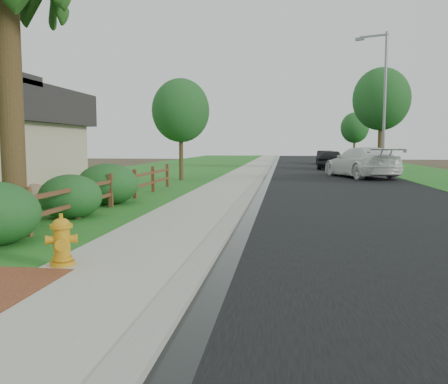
# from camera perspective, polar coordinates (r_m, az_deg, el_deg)

# --- Properties ---
(ground) EXTENTS (120.00, 120.00, 0.00)m
(ground) POSITION_cam_1_polar(r_m,az_deg,el_deg) (6.98, -7.59, -10.83)
(ground) COLOR #35291D
(road) EXTENTS (8.00, 90.00, 0.02)m
(road) POSITION_cam_1_polar(r_m,az_deg,el_deg) (41.61, 11.18, 2.88)
(road) COLOR black
(road) RESTS_ON ground
(curb) EXTENTS (0.40, 90.00, 0.12)m
(curb) POSITION_cam_1_polar(r_m,az_deg,el_deg) (41.53, 5.39, 3.02)
(curb) COLOR gray
(curb) RESTS_ON ground
(wet_gutter) EXTENTS (0.50, 90.00, 0.00)m
(wet_gutter) POSITION_cam_1_polar(r_m,az_deg,el_deg) (41.53, 5.87, 2.97)
(wet_gutter) COLOR black
(wet_gutter) RESTS_ON road
(sidewalk) EXTENTS (2.20, 90.00, 0.10)m
(sidewalk) POSITION_cam_1_polar(r_m,az_deg,el_deg) (41.60, 3.59, 3.03)
(sidewalk) COLOR #A5A190
(sidewalk) RESTS_ON ground
(grass_strip) EXTENTS (1.60, 90.00, 0.06)m
(grass_strip) POSITION_cam_1_polar(r_m,az_deg,el_deg) (41.76, 0.99, 3.02)
(grass_strip) COLOR #18561D
(grass_strip) RESTS_ON ground
(lawn_near) EXTENTS (9.00, 90.00, 0.04)m
(lawn_near) POSITION_cam_1_polar(r_m,az_deg,el_deg) (42.64, -5.99, 3.03)
(lawn_near) COLOR #18561D
(lawn_near) RESTS_ON ground
(verge_far) EXTENTS (6.00, 90.00, 0.04)m
(verge_far) POSITION_cam_1_polar(r_m,az_deg,el_deg) (42.65, 20.48, 2.71)
(verge_far) COLOR #18561D
(verge_far) RESTS_ON ground
(ranch_fence) EXTENTS (0.12, 16.92, 1.10)m
(ranch_fence) POSITION_cam_1_polar(r_m,az_deg,el_deg) (14.00, -15.21, -0.09)
(ranch_fence) COLOR #472717
(ranch_fence) RESTS_ON ground
(fire_hydrant) EXTENTS (0.53, 0.44, 0.82)m
(fire_hydrant) POSITION_cam_1_polar(r_m,az_deg,el_deg) (7.85, -18.94, -5.68)
(fire_hydrant) COLOR gold
(fire_hydrant) RESTS_ON sidewalk
(white_suv) EXTENTS (4.37, 6.73, 1.81)m
(white_suv) POSITION_cam_1_polar(r_m,az_deg,el_deg) (29.67, 16.18, 3.44)
(white_suv) COLOR white
(white_suv) RESTS_ON road
(dark_car_mid) EXTENTS (2.76, 4.94, 1.59)m
(dark_car_mid) POSITION_cam_1_polar(r_m,az_deg,el_deg) (39.44, 12.78, 3.86)
(dark_car_mid) COLOR black
(dark_car_mid) RESTS_ON road
(dark_car_far) EXTENTS (1.94, 4.31, 1.37)m
(dark_car_far) POSITION_cam_1_polar(r_m,az_deg,el_deg) (49.64, 11.98, 4.11)
(dark_car_far) COLOR black
(dark_car_far) RESTS_ON road
(streetlight) EXTENTS (2.16, 1.03, 9.81)m
(streetlight) POSITION_cam_1_polar(r_m,az_deg,el_deg) (35.77, 18.50, 11.15)
(streetlight) COLOR slate
(streetlight) RESTS_ON ground
(boulder) EXTENTS (1.38, 1.19, 0.79)m
(boulder) POSITION_cam_1_polar(r_m,az_deg,el_deg) (15.82, -22.08, -0.48)
(boulder) COLOR brown
(boulder) RESTS_ON ground
(shrub_c) EXTENTS (1.72, 1.72, 1.20)m
(shrub_c) POSITION_cam_1_polar(r_m,az_deg,el_deg) (13.24, -17.99, -0.56)
(shrub_c) COLOR #19461E
(shrub_c) RESTS_ON ground
(shrub_d) EXTENTS (2.53, 2.53, 1.37)m
(shrub_d) POSITION_cam_1_polar(r_m,az_deg,el_deg) (16.03, -13.82, 0.90)
(shrub_d) COLOR #19461E
(shrub_d) RESTS_ON ground
(tree_near_left) EXTENTS (3.15, 3.15, 5.58)m
(tree_near_left) POSITION_cam_1_polar(r_m,az_deg,el_deg) (26.33, -5.22, 9.72)
(tree_near_left) COLOR #392817
(tree_near_left) RESTS_ON ground
(tree_mid_right) EXTENTS (4.30, 4.30, 7.80)m
(tree_mid_right) POSITION_cam_1_polar(r_m,az_deg,el_deg) (38.48, 18.40, 10.54)
(tree_mid_right) COLOR #392817
(tree_mid_right) RESTS_ON ground
(tree_far_right) EXTENTS (2.90, 2.90, 5.35)m
(tree_far_right) POSITION_cam_1_polar(r_m,az_deg,el_deg) (51.61, 15.45, 7.45)
(tree_far_right) COLOR #392817
(tree_far_right) RESTS_ON ground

